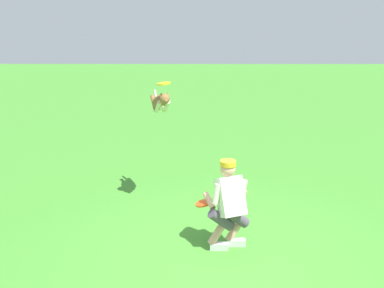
{
  "coord_description": "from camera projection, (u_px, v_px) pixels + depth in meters",
  "views": [
    {
      "loc": [
        0.46,
        4.78,
        3.06
      ],
      "look_at": [
        0.48,
        -1.33,
        1.3
      ],
      "focal_mm": 38.33,
      "sensor_mm": 36.0,
      "label": 1
    }
  ],
  "objects": [
    {
      "name": "ground_plane",
      "position": [
        228.0,
        266.0,
        5.44
      ],
      "size": [
        60.0,
        60.0,
        0.0
      ],
      "primitive_type": "plane",
      "color": "#428C2E"
    },
    {
      "name": "person",
      "position": [
        229.0,
        203.0,
        5.69
      ],
      "size": [
        0.69,
        0.52,
        1.29
      ],
      "rotation": [
        0.0,
        0.0,
        -1.18
      ],
      "color": "silver",
      "rests_on": "ground_plane"
    },
    {
      "name": "dog",
      "position": [
        161.0,
        103.0,
        7.1
      ],
      "size": [
        0.42,
        0.97,
        0.45
      ],
      "rotation": [
        0.0,
        0.0,
        1.86
      ],
      "color": "brown"
    },
    {
      "name": "frisbee_flying",
      "position": [
        164.0,
        83.0,
        6.72
      ],
      "size": [
        0.25,
        0.25,
        0.06
      ],
      "primitive_type": "cylinder",
      "rotation": [
        -0.11,
        -0.05,
        4.63
      ],
      "color": "yellow"
    },
    {
      "name": "frisbee_held",
      "position": [
        204.0,
        203.0,
        5.9
      ],
      "size": [
        0.3,
        0.3,
        0.1
      ],
      "primitive_type": "cylinder",
      "rotation": [
        0.04,
        0.25,
        6.19
      ],
      "color": "#F14A14",
      "rests_on": "person"
    }
  ]
}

